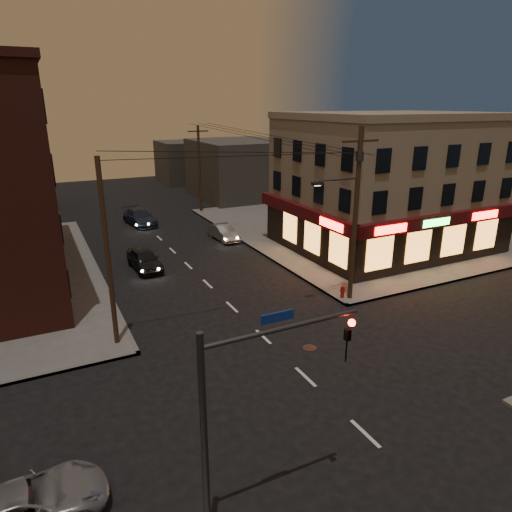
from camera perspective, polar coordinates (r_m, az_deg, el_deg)
ground at (r=20.59m, az=6.20°, el=-14.80°), size 120.00×120.00×0.00m
sidewalk_ne at (r=44.68m, az=12.72°, el=3.55°), size 24.00×28.00×0.15m
pizza_building at (r=38.15m, az=16.09°, el=8.88°), size 15.85×12.85×10.50m
bg_building_ne_a at (r=57.92m, az=-2.23°, el=10.81°), size 10.00×12.00×7.00m
bg_building_ne_b at (r=70.25m, az=-8.55°, el=11.57°), size 8.00×8.00×6.00m
utility_pole_main at (r=26.45m, az=12.20°, el=6.08°), size 4.20×0.44×10.00m
utility_pole_far at (r=49.59m, az=-7.07°, el=10.72°), size 0.26×0.26×9.00m
utility_pole_west at (r=22.05m, az=-18.05°, el=0.10°), size 0.24×0.24×9.00m
traffic_signal at (r=11.96m, az=-1.73°, el=-18.03°), size 4.49×0.32×6.47m
suv_cross at (r=15.83m, az=-27.13°, el=-26.17°), size 4.74×2.44×1.28m
sedan_near at (r=33.39m, az=-13.77°, el=-0.41°), size 2.00×4.45×1.48m
sedan_mid at (r=39.66m, az=-4.08°, el=2.96°), size 1.63×4.08×1.32m
sedan_far at (r=45.95m, az=-14.33°, el=4.71°), size 2.79×5.41×1.50m
fire_hydrant at (r=27.98m, az=10.77°, el=-4.31°), size 0.35×0.35×0.77m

